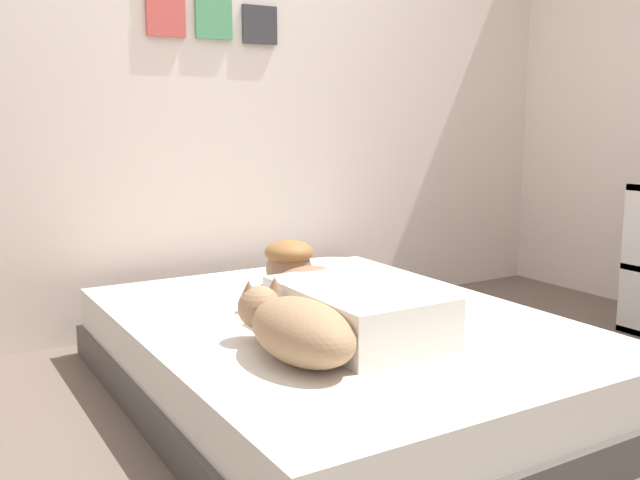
# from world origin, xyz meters

# --- Properties ---
(ground_plane) EXTENTS (12.82, 12.82, 0.00)m
(ground_plane) POSITION_xyz_m (0.00, 0.00, 0.00)
(ground_plane) COLOR #66564C
(back_wall) EXTENTS (4.41, 0.12, 2.50)m
(back_wall) POSITION_xyz_m (-0.00, 1.41, 1.25)
(back_wall) COLOR silver
(back_wall) RESTS_ON ground
(bed) EXTENTS (1.54, 2.04, 0.31)m
(bed) POSITION_xyz_m (-0.00, 0.19, 0.15)
(bed) COLOR #4C4742
(bed) RESTS_ON ground
(pillow) EXTENTS (0.52, 0.32, 0.11)m
(pillow) POSITION_xyz_m (0.25, 0.73, 0.37)
(pillow) COLOR white
(pillow) RESTS_ON bed
(person_lying) EXTENTS (0.43, 0.92, 0.27)m
(person_lying) POSITION_xyz_m (-0.07, 0.10, 0.42)
(person_lying) COLOR silver
(person_lying) RESTS_ON bed
(dog) EXTENTS (0.26, 0.57, 0.21)m
(dog) POSITION_xyz_m (-0.37, -0.14, 0.42)
(dog) COLOR #9E7A56
(dog) RESTS_ON bed
(coffee_cup) EXTENTS (0.12, 0.09, 0.07)m
(coffee_cup) POSITION_xyz_m (0.29, 0.60, 0.35)
(coffee_cup) COLOR white
(coffee_cup) RESTS_ON bed
(cell_phone) EXTENTS (0.07, 0.14, 0.01)m
(cell_phone) POSITION_xyz_m (0.18, 0.35, 0.32)
(cell_phone) COLOR black
(cell_phone) RESTS_ON bed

